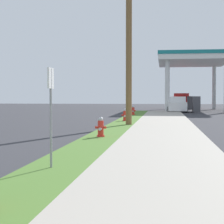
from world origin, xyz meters
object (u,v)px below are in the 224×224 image
at_px(fire_hydrant_second, 101,128).
at_px(fire_hydrant_third, 125,116).
at_px(street_sign_post, 51,96).
at_px(truck_red_at_forecourt, 182,102).
at_px(fire_hydrant_fourth, 133,111).
at_px(car_white_by_near_pump, 177,105).
at_px(utility_pole_midground, 129,25).

relative_size(fire_hydrant_second, fire_hydrant_third, 1.00).
relative_size(fire_hydrant_third, street_sign_post, 0.35).
bearing_deg(fire_hydrant_second, truck_red_at_forecourt, 82.93).
height_order(fire_hydrant_fourth, street_sign_post, street_sign_post).
bearing_deg(car_white_by_near_pump, fire_hydrant_second, -97.99).
distance_m(fire_hydrant_third, car_white_by_near_pump, 17.15).
xyz_separation_m(fire_hydrant_second, fire_hydrant_fourth, (-0.12, 17.23, 0.00)).
bearing_deg(fire_hydrant_second, street_sign_post, -90.41).
distance_m(street_sign_post, car_white_by_near_pump, 32.89).
distance_m(fire_hydrant_second, truck_red_at_forecourt, 37.50).
bearing_deg(street_sign_post, car_white_by_near_pump, 83.48).
distance_m(fire_hydrant_second, fire_hydrant_third, 9.51).
height_order(street_sign_post, truck_red_at_forecourt, street_sign_post).
bearing_deg(fire_hydrant_second, car_white_by_near_pump, 82.01).
distance_m(utility_pole_midground, street_sign_post, 13.43).
relative_size(fire_hydrant_second, street_sign_post, 0.35).
bearing_deg(truck_red_at_forecourt, street_sign_post, -96.10).
distance_m(fire_hydrant_second, fire_hydrant_fourth, 17.23).
relative_size(fire_hydrant_second, fire_hydrant_fourth, 1.00).
bearing_deg(utility_pole_midground, fire_hydrant_fourth, 93.16).
bearing_deg(fire_hydrant_fourth, street_sign_post, -89.83).
relative_size(fire_hydrant_fourth, truck_red_at_forecourt, 0.13).
bearing_deg(truck_red_at_forecourt, car_white_by_near_pump, -94.84).
distance_m(fire_hydrant_third, fire_hydrant_fourth, 7.72).
bearing_deg(car_white_by_near_pump, fire_hydrant_fourth, -112.84).
relative_size(fire_hydrant_second, car_white_by_near_pump, 0.16).
distance_m(fire_hydrant_third, street_sign_post, 15.96).
bearing_deg(fire_hydrant_third, truck_red_at_forecourt, 80.50).
xyz_separation_m(fire_hydrant_second, car_white_by_near_pump, (3.69, 26.25, 0.28)).
relative_size(car_white_by_near_pump, truck_red_at_forecourt, 0.82).
height_order(fire_hydrant_second, utility_pole_midground, utility_pole_midground).
bearing_deg(street_sign_post, fire_hydrant_fourth, 90.17).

